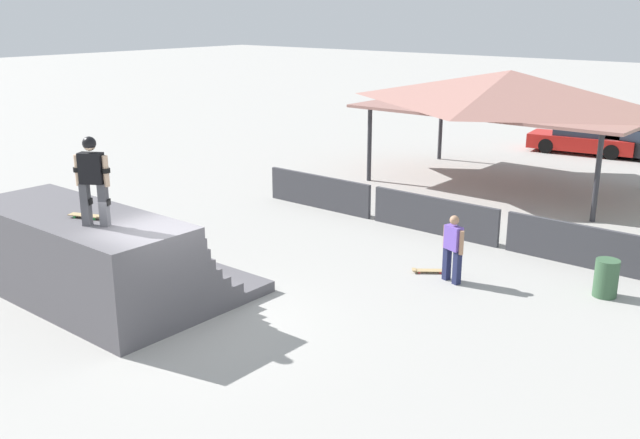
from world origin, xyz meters
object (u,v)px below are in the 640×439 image
Objects in this scene: bystander_walking at (453,245)px; trash_bin at (606,278)px; skateboard_on_ground at (428,270)px; parked_car_red at (582,140)px; skater_on_deck at (92,175)px; skateboard_on_deck at (88,215)px.

trash_bin is (3.06, 1.40, -0.47)m from bystander_walking.
skateboard_on_ground is 0.17× the size of parked_car_red.
skater_on_deck is 1.15m from skateboard_on_deck.
skater_on_deck is 8.07m from skateboard_on_ground.
skateboard_on_deck is 0.17× the size of parked_car_red.
trash_bin is 0.18× the size of parked_car_red.
skater_on_deck is at bearing -134.33° from trash_bin.
skateboard_on_ground is at bearing 28.91° from skater_on_deck.
skateboard_on_deck is 23.40m from parked_car_red.
trash_bin reaches higher than skateboard_on_ground.
skater_on_deck is at bearing -101.38° from parked_car_red.
skater_on_deck reaches higher than bystander_walking.
skater_on_deck is at bearing -39.24° from skateboard_on_deck.
skateboard_on_ground is (-0.72, 0.16, -0.84)m from bystander_walking.
skater_on_deck is 2.10× the size of trash_bin.
skateboard_on_ground is 0.92× the size of trash_bin.
parked_car_red is at bearing -60.70° from bystander_walking.
skater_on_deck is 1.11× the size of bystander_walking.
skateboard_on_deck is (-0.59, 0.18, -0.97)m from skater_on_deck.
skateboard_on_deck reaches higher than parked_car_red.
trash_bin is at bearing -76.47° from parked_car_red.
skateboard_on_deck is 0.49× the size of bystander_walking.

